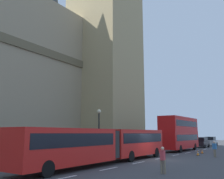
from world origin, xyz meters
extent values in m
plane|color=#424244|center=(0.00, 0.00, 0.00)|extent=(160.00, 160.00, 0.00)
cube|color=silver|center=(-12.23, 0.00, 0.01)|extent=(2.20, 0.16, 0.01)
cube|color=silver|center=(-7.63, 0.00, 0.01)|extent=(2.20, 0.16, 0.01)
cube|color=silver|center=(-3.03, 0.00, 0.01)|extent=(2.20, 0.16, 0.01)
cube|color=silver|center=(1.57, 0.00, 0.01)|extent=(2.20, 0.16, 0.01)
cube|color=silver|center=(6.17, 0.00, 0.01)|extent=(2.20, 0.16, 0.01)
cube|color=silver|center=(10.77, 0.00, 0.01)|extent=(2.20, 0.16, 0.01)
cube|color=silver|center=(15.37, 0.00, 0.01)|extent=(2.20, 0.16, 0.01)
cube|color=silver|center=(19.97, 0.00, 0.01)|extent=(2.20, 0.16, 0.01)
cube|color=silver|center=(24.57, 0.00, 0.01)|extent=(2.20, 0.16, 0.01)
cube|color=tan|center=(14.02, 16.00, 25.91)|extent=(10.94, 10.94, 51.82)
cube|color=red|center=(-0.28, 2.00, 1.65)|extent=(8.87, 2.50, 2.50)
cube|color=black|center=(-0.28, 2.00, 2.10)|extent=(8.16, 2.54, 0.90)
cube|color=red|center=(-10.05, 2.00, 1.65)|extent=(8.87, 2.50, 2.50)
cube|color=black|center=(-10.05, 2.00, 2.10)|extent=(8.16, 2.54, 0.90)
cylinder|color=#2D2D2D|center=(-5.16, 2.00, 1.65)|extent=(2.38, 2.38, 2.25)
cylinder|color=black|center=(2.56, 0.88, 0.50)|extent=(1.00, 0.30, 1.00)
cylinder|color=black|center=(-2.94, 0.88, 0.50)|extent=(1.00, 0.30, 1.00)
cylinder|color=black|center=(-12.71, 0.88, 0.50)|extent=(1.00, 0.30, 1.00)
cube|color=red|center=(13.73, 2.00, 1.60)|extent=(10.57, 2.50, 2.40)
cube|color=black|center=(13.73, 2.00, 1.95)|extent=(9.52, 2.54, 0.84)
cube|color=red|center=(13.73, 2.00, 3.85)|extent=(10.36, 2.50, 2.10)
cube|color=black|center=(13.73, 2.00, 3.95)|extent=(9.52, 2.54, 0.84)
cylinder|color=black|center=(17.12, 0.88, 0.50)|extent=(1.00, 0.30, 1.00)
cylinder|color=black|center=(10.35, 0.88, 0.50)|extent=(1.00, 0.30, 1.00)
cube|color=black|center=(24.62, 1.71, 0.70)|extent=(4.40, 1.80, 0.90)
cube|color=black|center=(24.42, 1.71, 1.50)|extent=(2.46, 1.66, 0.70)
cylinder|color=black|center=(26.03, 0.90, 0.32)|extent=(0.64, 0.30, 0.64)
cylinder|color=black|center=(23.21, 0.90, 0.32)|extent=(0.64, 0.30, 0.64)
cube|color=#B7B7BC|center=(32.50, 1.90, 0.70)|extent=(4.40, 1.80, 0.90)
cube|color=black|center=(32.30, 1.90, 1.50)|extent=(2.46, 1.66, 0.70)
cylinder|color=black|center=(33.91, 1.09, 0.32)|extent=(0.64, 0.30, 0.64)
cylinder|color=black|center=(31.09, 1.09, 0.32)|extent=(0.64, 0.30, 0.64)
cube|color=black|center=(7.32, -2.29, 0.01)|extent=(0.36, 0.36, 0.03)
cone|color=orange|center=(7.32, -2.29, 0.31)|extent=(0.28, 0.28, 0.55)
cylinder|color=white|center=(7.32, -2.29, 0.33)|extent=(0.17, 0.17, 0.08)
cube|color=black|center=(10.45, -1.97, 0.01)|extent=(0.36, 0.36, 0.03)
cone|color=orange|center=(10.45, -1.97, 0.31)|extent=(0.28, 0.28, 0.55)
cylinder|color=white|center=(10.45, -1.97, 0.33)|extent=(0.17, 0.17, 0.08)
cylinder|color=black|center=(-0.29, 6.50, 0.15)|extent=(0.32, 0.32, 0.30)
cylinder|color=black|center=(-0.29, 6.50, 2.40)|extent=(0.16, 0.16, 4.80)
sphere|color=beige|center=(-0.29, 6.50, 5.05)|extent=(0.44, 0.44, 0.44)
cylinder|color=#726651|center=(-7.62, -4.31, 0.43)|extent=(0.16, 0.16, 0.86)
cylinder|color=#726651|center=(-7.63, -4.11, 0.43)|extent=(0.16, 0.16, 0.86)
cube|color=#BF383F|center=(-7.62, -4.21, 1.16)|extent=(0.42, 0.27, 0.60)
sphere|color=beige|center=(-7.62, -4.21, 1.58)|extent=(0.22, 0.22, 0.22)
cylinder|color=#726651|center=(6.15, -4.48, 0.43)|extent=(0.16, 0.16, 0.86)
cylinder|color=#726651|center=(5.95, -4.43, 0.43)|extent=(0.16, 0.16, 0.86)
cube|color=#3372B2|center=(6.05, -4.46, 1.16)|extent=(0.35, 0.45, 0.60)
sphere|color=tan|center=(6.05, -4.46, 1.58)|extent=(0.22, 0.22, 0.22)
camera|label=1|loc=(-23.07, -10.74, 2.55)|focal=39.87mm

